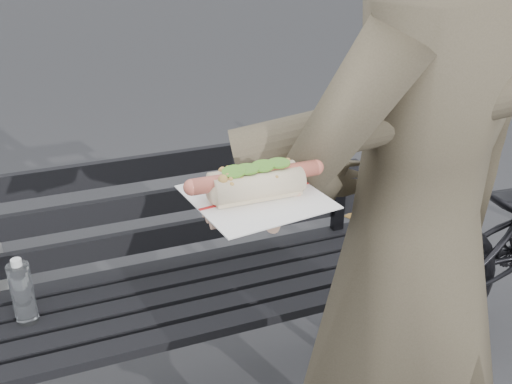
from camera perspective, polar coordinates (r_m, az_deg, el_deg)
park_bench at (r=1.95m, az=-8.64°, el=-7.48°), size 1.50×0.44×0.88m
person at (r=1.31m, az=14.46°, el=-5.88°), size 0.76×0.59×1.83m
held_hotdog at (r=1.04m, az=8.50°, el=5.00°), size 0.63×0.32×0.20m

